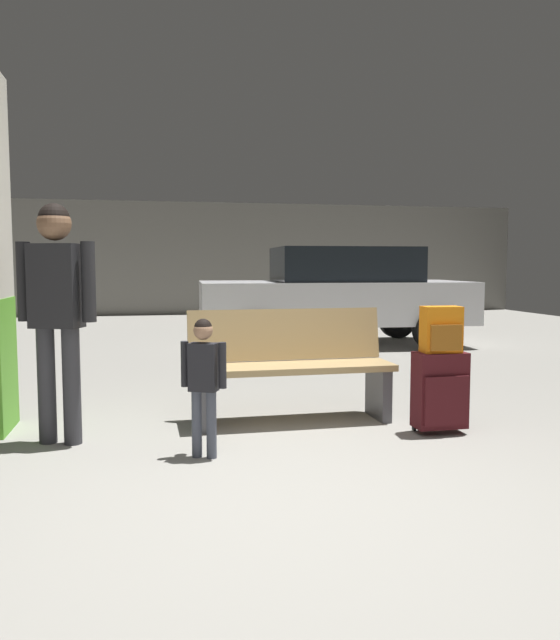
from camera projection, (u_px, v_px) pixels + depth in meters
The scene contains 8 objects.
ground_plane at pixel (214, 378), 7.21m from camera, with size 18.00×18.00×0.10m, color gray.
garage_back_wall at pixel (178, 258), 15.73m from camera, with size 18.00×0.12×2.80m, color slate.
bench at pixel (290, 366), 5.04m from camera, with size 1.61×0.55×0.89m.
suitcase at pixel (440, 391), 4.66m from camera, with size 0.38×0.24×0.60m.
backpack_bright at pixel (441, 330), 4.62m from camera, with size 0.29×0.20×0.34m.
child at pixel (203, 373), 4.05m from camera, with size 0.28×0.23×0.90m.
adult at pixel (56, 297), 4.33m from camera, with size 0.54×0.30×1.66m.
parked_car_near at pixel (337, 293), 9.75m from camera, with size 4.18×1.95×1.51m.
Camera 1 is at (-0.69, -3.13, 1.25)m, focal length 35.45 mm.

